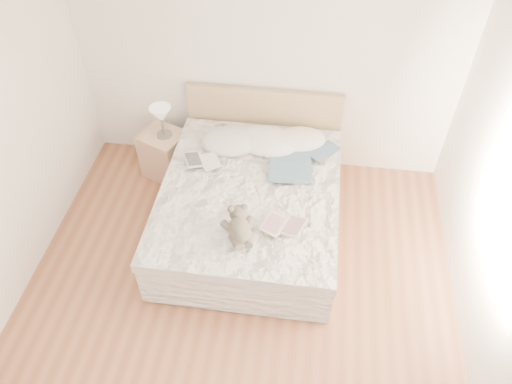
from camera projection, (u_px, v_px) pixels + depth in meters
floor at (232, 323)px, 4.46m from camera, size 4.00×4.50×0.00m
ceiling at (214, 51)px, 2.53m from camera, size 4.00×4.50×0.00m
wall_back at (265, 57)px, 5.05m from camera, size 4.00×0.02×2.70m
bed at (251, 203)px, 5.06m from camera, size 1.72×2.14×1.00m
nightstand at (165, 154)px, 5.63m from camera, size 0.57×0.54×0.56m
table_lamp at (161, 116)px, 5.23m from camera, size 0.26×0.26×0.37m
pillow_left at (231, 141)px, 5.23m from camera, size 0.71×0.55×0.19m
pillow_middle at (267, 141)px, 5.23m from camera, size 0.75×0.61×0.20m
pillow_right at (299, 139)px, 5.25m from camera, size 0.63×0.50×0.17m
blouse at (290, 161)px, 5.02m from camera, size 0.72×0.76×0.03m
photo_book at (202, 161)px, 5.03m from camera, size 0.43×0.38×0.03m
childrens_book at (284, 225)px, 4.43m from camera, size 0.43×0.36×0.02m
teddy_bear at (240, 235)px, 4.32m from camera, size 0.37×0.44×0.20m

